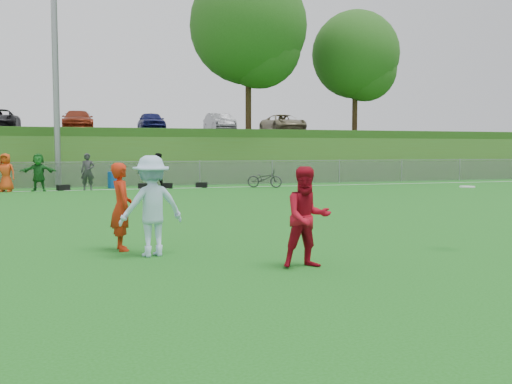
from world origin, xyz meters
name	(u,v)px	position (x,y,z in m)	size (l,w,h in m)	color
ground	(210,261)	(0.00, 0.00, 0.00)	(120.00, 120.00, 0.00)	#1B5F14
sideline_far	(124,189)	(0.00, 18.00, 0.01)	(60.00, 0.10, 0.01)	white
fence	(121,174)	(0.00, 20.00, 0.65)	(58.00, 0.06, 1.30)	gray
light_pole	(55,50)	(-3.00, 20.80, 6.71)	(1.20, 0.40, 12.15)	gray
berm	(109,155)	(0.00, 31.00, 1.50)	(120.00, 18.00, 3.00)	#305618
parking_lot	(107,133)	(0.00, 33.00, 3.05)	(120.00, 12.00, 0.10)	black
tree_green_near	(251,31)	(8.16, 24.42, 9.03)	(7.14, 7.14, 9.95)	black
tree_green_far	(358,59)	(16.16, 25.92, 7.96)	(5.88, 5.88, 8.19)	black
car_row	(90,121)	(-1.17, 32.00, 3.82)	(32.04, 5.18, 1.44)	silver
spectator_row	(57,172)	(-2.97, 18.00, 0.85)	(8.43, 0.94, 1.69)	red
gear_bags	(145,186)	(0.98, 18.10, 0.13)	(7.02, 0.54, 0.26)	black
player_red_left	(121,207)	(-1.32, 1.52, 0.81)	(0.59, 0.39, 1.62)	red
player_red_center	(307,217)	(1.36, -0.94, 0.80)	(0.78, 0.61, 1.60)	#A70B1D
player_blue	(152,206)	(-0.85, 0.78, 0.88)	(1.14, 0.65, 1.76)	#ADCFF0
frisbee	(467,187)	(4.77, -0.39, 1.18)	(0.28, 0.28, 0.03)	silver
recycling_bin	(113,180)	(-0.44, 19.00, 0.40)	(0.53, 0.53, 0.79)	#0E469D
bicycle	(265,178)	(6.65, 17.21, 0.45)	(0.60, 1.71, 0.90)	#2B2B2D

